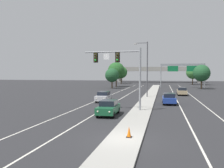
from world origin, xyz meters
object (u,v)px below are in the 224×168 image
at_px(traffic_cone_median_nose, 129,132).
at_px(tree_far_right_a, 193,73).
at_px(highway_sign_gantry, 182,68).
at_px(tree_far_right_b, 201,73).
at_px(tree_far_left_b, 121,72).
at_px(overhead_signal_mast, 122,66).
at_px(car_receding_blue, 169,98).
at_px(tree_far_left_a, 116,71).
at_px(car_oncoming_green, 108,107).
at_px(car_oncoming_silver, 104,96).
at_px(tree_far_right_c, 202,73).
at_px(car_receding_tan, 182,91).
at_px(street_lamp_median, 146,66).
at_px(tree_far_left_c, 112,75).

distance_m(traffic_cone_median_nose, tree_far_right_a, 82.38).
bearing_deg(highway_sign_gantry, tree_far_right_b, 66.91).
relative_size(tree_far_left_b, tree_far_right_b, 1.04).
bearing_deg(tree_far_left_b, highway_sign_gantry, -45.36).
bearing_deg(overhead_signal_mast, traffic_cone_median_nose, -77.72).
bearing_deg(car_receding_blue, highway_sign_gantry, 83.20).
relative_size(traffic_cone_median_nose, tree_far_left_a, 0.09).
xyz_separation_m(car_receding_blue, tree_far_right_b, (13.53, 61.28, 3.96)).
distance_m(car_oncoming_green, car_oncoming_silver, 11.80).
xyz_separation_m(car_oncoming_green, tree_far_right_c, (16.17, 46.29, 3.68)).
relative_size(car_oncoming_silver, tree_far_right_b, 0.62).
xyz_separation_m(tree_far_left_a, tree_far_right_a, (26.45, 20.52, -0.53)).
height_order(car_receding_tan, tree_far_right_c, tree_far_right_c).
height_order(street_lamp_median, highway_sign_gantry, street_lamp_median).
distance_m(car_oncoming_silver, tree_far_left_b, 64.74).
height_order(car_oncoming_silver, tree_far_left_b, tree_far_left_b).
distance_m(highway_sign_gantry, tree_far_right_b, 22.08).
xyz_separation_m(car_oncoming_green, tree_far_left_a, (-9.59, 52.05, 4.49)).
height_order(traffic_cone_median_nose, tree_far_left_c, tree_far_left_c).
bearing_deg(tree_far_right_a, car_oncoming_green, -103.07).
height_order(car_oncoming_green, tree_far_left_c, tree_far_left_c).
xyz_separation_m(overhead_signal_mast, tree_far_left_b, (-12.96, 72.07, -0.36)).
bearing_deg(car_oncoming_green, car_oncoming_silver, 106.93).
bearing_deg(street_lamp_median, tree_far_left_a, 110.21).
distance_m(traffic_cone_median_nose, tree_far_left_b, 85.46).
xyz_separation_m(car_oncoming_silver, traffic_cone_median_nose, (6.86, -19.89, -0.31)).
bearing_deg(tree_far_left_c, tree_far_right_a, 48.05).
bearing_deg(traffic_cone_median_nose, car_receding_blue, 81.05).
bearing_deg(tree_far_right_a, car_receding_blue, -99.53).
xyz_separation_m(street_lamp_median, traffic_cone_median_nose, (0.91, -27.74, -5.29)).
height_order(car_receding_blue, car_receding_tan, same).
xyz_separation_m(car_receding_tan, highway_sign_gantry, (2.02, 26.18, 5.34)).
bearing_deg(tree_far_left_b, car_oncoming_green, -80.86).
height_order(traffic_cone_median_nose, tree_far_right_c, tree_far_right_c).
height_order(car_oncoming_silver, traffic_cone_median_nose, car_oncoming_silver).
height_order(car_receding_blue, tree_far_right_c, tree_far_right_c).
height_order(highway_sign_gantry, tree_far_right_b, highway_sign_gantry).
bearing_deg(tree_far_right_c, tree_far_right_b, 81.54).
xyz_separation_m(overhead_signal_mast, tree_far_right_b, (19.13, 68.60, -0.53)).
distance_m(car_receding_blue, tree_far_right_c, 37.21).
distance_m(overhead_signal_mast, car_receding_blue, 10.25).
bearing_deg(tree_far_left_a, car_receding_blue, -68.87).
height_order(tree_far_left_a, tree_far_right_c, tree_far_left_a).
bearing_deg(highway_sign_gantry, street_lamp_median, -105.20).
bearing_deg(car_oncoming_green, car_receding_blue, 58.62).
bearing_deg(car_oncoming_green, tree_far_right_c, 70.74).
distance_m(traffic_cone_median_nose, tree_far_right_c, 56.49).
distance_m(car_receding_tan, tree_far_right_a, 47.94).
bearing_deg(car_oncoming_silver, traffic_cone_median_nose, -70.97).
bearing_deg(overhead_signal_mast, car_receding_blue, 52.60).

